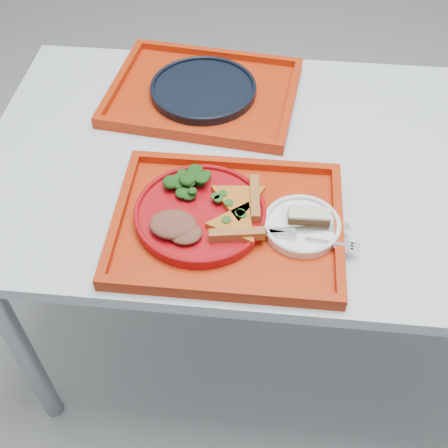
{
  "coord_description": "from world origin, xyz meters",
  "views": [
    {
      "loc": [
        -0.16,
        -0.93,
        1.6
      ],
      "look_at": [
        -0.23,
        -0.23,
        0.78
      ],
      "focal_mm": 45.0,
      "sensor_mm": 36.0,
      "label": 1
    }
  ],
  "objects_px": {
    "navy_plate": "(203,90)",
    "dessert_bar": "(309,216)",
    "dinner_plate": "(200,215)",
    "tray_far": "(204,95)",
    "tray_main": "(228,225)"
  },
  "relations": [
    {
      "from": "tray_main",
      "to": "dinner_plate",
      "type": "xyz_separation_m",
      "value": [
        -0.05,
        0.01,
        0.02
      ]
    },
    {
      "from": "navy_plate",
      "to": "dessert_bar",
      "type": "xyz_separation_m",
      "value": [
        0.26,
        -0.41,
        0.02
      ]
    },
    {
      "from": "dinner_plate",
      "to": "tray_main",
      "type": "bearing_deg",
      "value": -10.3
    },
    {
      "from": "tray_far",
      "to": "dinner_plate",
      "type": "height_order",
      "value": "dinner_plate"
    },
    {
      "from": "navy_plate",
      "to": "dessert_bar",
      "type": "relative_size",
      "value": 3.18
    },
    {
      "from": "navy_plate",
      "to": "dessert_bar",
      "type": "distance_m",
      "value": 0.48
    },
    {
      "from": "tray_far",
      "to": "dessert_bar",
      "type": "xyz_separation_m",
      "value": [
        0.26,
        -0.41,
        0.03
      ]
    },
    {
      "from": "tray_far",
      "to": "dinner_plate",
      "type": "distance_m",
      "value": 0.41
    },
    {
      "from": "dinner_plate",
      "to": "dessert_bar",
      "type": "bearing_deg",
      "value": 0.88
    },
    {
      "from": "dinner_plate",
      "to": "dessert_bar",
      "type": "xyz_separation_m",
      "value": [
        0.21,
        0.0,
        0.02
      ]
    },
    {
      "from": "tray_far",
      "to": "dessert_bar",
      "type": "height_order",
      "value": "dessert_bar"
    },
    {
      "from": "tray_main",
      "to": "tray_far",
      "type": "bearing_deg",
      "value": 103.29
    },
    {
      "from": "dinner_plate",
      "to": "dessert_bar",
      "type": "relative_size",
      "value": 3.18
    },
    {
      "from": "dinner_plate",
      "to": "navy_plate",
      "type": "height_order",
      "value": "dinner_plate"
    },
    {
      "from": "tray_far",
      "to": "dessert_bar",
      "type": "distance_m",
      "value": 0.48
    }
  ]
}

